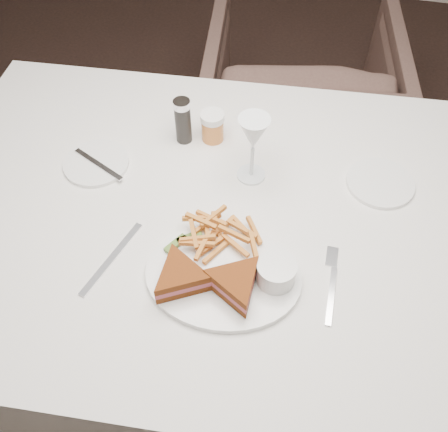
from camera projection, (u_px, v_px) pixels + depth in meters
ground at (246, 337)px, 1.75m from camera, size 5.00×5.00×0.00m
table at (228, 295)px, 1.42m from camera, size 1.52×1.07×0.75m
chair_far at (299, 95)px, 2.00m from camera, size 0.80×0.76×0.73m
table_setting at (226, 227)px, 1.06m from camera, size 0.84×0.59×0.18m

